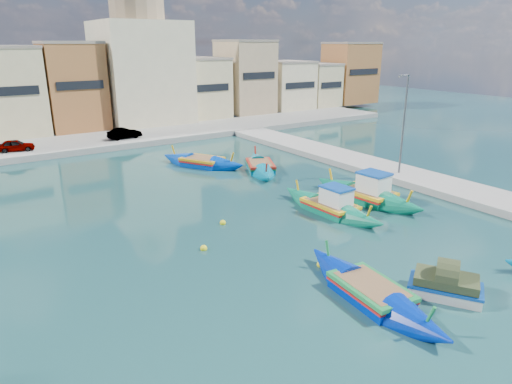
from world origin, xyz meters
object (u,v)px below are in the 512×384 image
object	(u,v)px
luzzu_cyan_mid	(260,167)
tender_near	(445,286)
luzzu_blue_cabin	(367,195)
quay_street_lamp	(403,124)
luzzu_blue_south	(371,293)
luzzu_turquoise_cabin	(330,207)
church_block	(141,57)
luzzu_green	(202,163)

from	to	relation	value
luzzu_cyan_mid	tender_near	world-z (taller)	luzzu_cyan_mid
luzzu_blue_cabin	luzzu_cyan_mid	xyz separation A→B (m)	(-1.54, 10.34, -0.12)
luzzu_cyan_mid	tender_near	size ratio (longest dim) A/B	2.56
quay_street_lamp	luzzu_blue_south	size ratio (longest dim) A/B	0.91
luzzu_blue_cabin	luzzu_cyan_mid	world-z (taller)	luzzu_blue_cabin
luzzu_blue_cabin	tender_near	world-z (taller)	luzzu_blue_cabin
luzzu_turquoise_cabin	quay_street_lamp	bearing A→B (deg)	14.68
church_block	luzzu_blue_cabin	xyz separation A→B (m)	(1.48, -36.26, -8.02)
church_block	luzzu_cyan_mid	distance (m)	27.17
luzzu_turquoise_cabin	luzzu_blue_cabin	size ratio (longest dim) A/B	0.95
luzzu_turquoise_cabin	luzzu_blue_south	distance (m)	10.18
luzzu_blue_cabin	tender_near	size ratio (longest dim) A/B	2.76
church_block	luzzu_blue_south	bearing A→B (deg)	-99.70
church_block	luzzu_turquoise_cabin	bearing A→B (deg)	-93.21
quay_street_lamp	luzzu_cyan_mid	size ratio (longest dim) A/B	0.94
church_block	luzzu_blue_cabin	bearing A→B (deg)	-87.67
luzzu_turquoise_cabin	tender_near	xyz separation A→B (m)	(-2.86, -10.05, 0.11)
quay_street_lamp	luzzu_blue_south	world-z (taller)	quay_street_lamp
luzzu_blue_cabin	luzzu_green	xyz separation A→B (m)	(-4.89, 14.33, -0.11)
luzzu_turquoise_cabin	luzzu_green	world-z (taller)	luzzu_turquoise_cabin
quay_street_lamp	luzzu_turquoise_cabin	xyz separation A→B (m)	(-9.49, -2.49, -4.00)
church_block	luzzu_turquoise_cabin	size ratio (longest dim) A/B	2.19
luzzu_blue_cabin	luzzu_green	bearing A→B (deg)	108.83
church_block	luzzu_cyan_mid	bearing A→B (deg)	-90.14
luzzu_turquoise_cabin	tender_near	distance (m)	10.45
church_block	luzzu_blue_south	size ratio (longest dim) A/B	2.18
quay_street_lamp	tender_near	world-z (taller)	quay_street_lamp
luzzu_turquoise_cabin	luzzu_blue_south	xyz separation A→B (m)	(-5.64, -8.47, -0.08)
quay_street_lamp	luzzu_blue_cabin	bearing A→B (deg)	-159.27
luzzu_green	luzzu_blue_south	size ratio (longest dim) A/B	0.96
church_block	luzzu_blue_south	xyz separation A→B (m)	(-7.69, -44.96, -8.15)
luzzu_blue_cabin	church_block	bearing A→B (deg)	92.33
luzzu_green	quay_street_lamp	bearing A→B (deg)	-48.04
quay_street_lamp	luzzu_green	world-z (taller)	quay_street_lamp
luzzu_cyan_mid	tender_near	xyz separation A→B (m)	(-4.84, -20.62, 0.18)
luzzu_blue_cabin	tender_near	distance (m)	12.10
tender_near	luzzu_turquoise_cabin	bearing A→B (deg)	74.14
luzzu_turquoise_cabin	luzzu_blue_cabin	bearing A→B (deg)	3.71
church_block	tender_near	distance (m)	47.47
luzzu_cyan_mid	luzzu_green	distance (m)	5.21
luzzu_blue_south	tender_near	world-z (taller)	luzzu_blue_south
tender_near	luzzu_cyan_mid	bearing A→B (deg)	76.78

